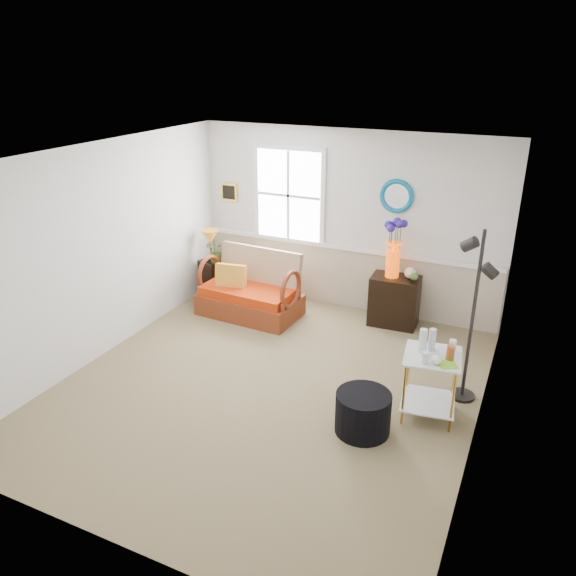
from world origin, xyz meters
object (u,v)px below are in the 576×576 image
at_px(floor_lamp, 473,318).
at_px(side_table, 430,386).
at_px(loveseat, 249,285).
at_px(cabinet, 394,301).
at_px(lamp_stand, 213,278).
at_px(ottoman, 363,413).

bearing_deg(floor_lamp, side_table, -102.47).
height_order(loveseat, cabinet, loveseat).
bearing_deg(floor_lamp, lamp_stand, 179.25).
bearing_deg(side_table, cabinet, 114.62).
height_order(loveseat, ottoman, loveseat).
xyz_separation_m(floor_lamp, ottoman, (-0.81, -1.06, -0.75)).
relative_size(lamp_stand, ottoman, 1.05).
height_order(cabinet, ottoman, cabinet).
xyz_separation_m(cabinet, ottoman, (0.37, -2.51, -0.14)).
bearing_deg(cabinet, floor_lamp, -54.19).
relative_size(lamp_stand, side_table, 0.82).
bearing_deg(cabinet, side_table, -68.63).
distance_m(lamp_stand, cabinet, 2.83).
bearing_deg(loveseat, cabinet, 19.02).
distance_m(floor_lamp, ottoman, 1.53).
bearing_deg(loveseat, side_table, -22.94).
distance_m(loveseat, floor_lamp, 3.32).
height_order(cabinet, floor_lamp, floor_lamp).
distance_m(side_table, ottoman, 0.78).
xyz_separation_m(loveseat, ottoman, (2.34, -1.94, -0.25)).
bearing_deg(ottoman, floor_lamp, 52.33).
height_order(loveseat, floor_lamp, floor_lamp).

